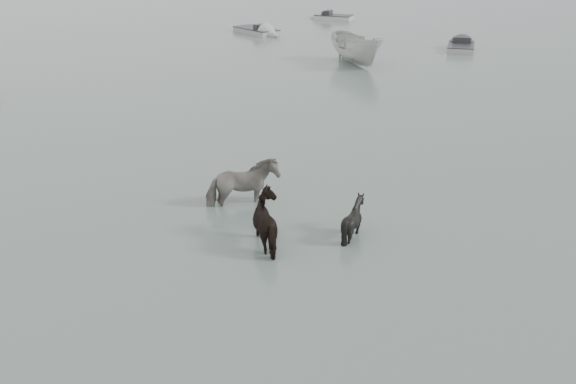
# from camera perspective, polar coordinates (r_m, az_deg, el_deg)

# --- Properties ---
(ground) EXTENTS (140.00, 140.00, 0.00)m
(ground) POSITION_cam_1_polar(r_m,az_deg,el_deg) (16.95, 2.10, -3.66)
(ground) COLOR #53635B
(ground) RESTS_ON ground
(pony_pinto) EXTENTS (2.09, 0.97, 1.75)m
(pony_pinto) POSITION_cam_1_polar(r_m,az_deg,el_deg) (18.36, -4.12, 1.41)
(pony_pinto) COLOR black
(pony_pinto) RESTS_ON ground
(pony_dark) EXTENTS (1.79, 1.92, 1.56)m
(pony_dark) POSITION_cam_1_polar(r_m,az_deg,el_deg) (16.12, -1.35, -2.04)
(pony_dark) COLOR black
(pony_dark) RESTS_ON ground
(pony_black) EXTENTS (1.22, 1.10, 1.28)m
(pony_black) POSITION_cam_1_polar(r_m,az_deg,el_deg) (16.67, 5.85, -1.82)
(pony_black) COLOR black
(pony_black) RESTS_ON ground
(boat_small) EXTENTS (2.02, 5.00, 1.91)m
(boat_small) POSITION_cam_1_polar(r_m,az_deg,el_deg) (38.10, 6.11, 12.66)
(boat_small) COLOR #AFAFAA
(boat_small) RESTS_ON ground
(skiff_port) EXTENTS (3.90, 4.52, 0.75)m
(skiff_port) POSITION_cam_1_polar(r_m,az_deg,el_deg) (43.78, 15.15, 12.56)
(skiff_port) COLOR #949694
(skiff_port) RESTS_ON ground
(skiff_mid) EXTENTS (3.15, 5.58, 0.75)m
(skiff_mid) POSITION_cam_1_polar(r_m,az_deg,el_deg) (49.24, -2.84, 14.34)
(skiff_mid) COLOR #989B98
(skiff_mid) RESTS_ON ground
(skiff_star) EXTENTS (4.33, 4.05, 0.75)m
(skiff_star) POSITION_cam_1_polar(r_m,az_deg,el_deg) (56.73, 4.11, 15.42)
(skiff_star) COLOR #B8B8B3
(skiff_star) RESTS_ON ground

